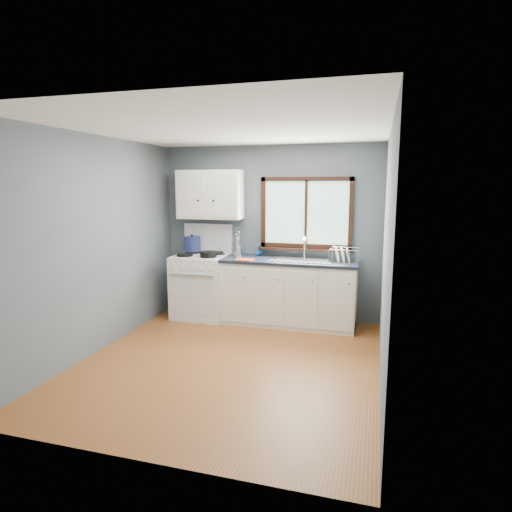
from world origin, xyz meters
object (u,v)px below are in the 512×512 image
(sink, at_px, (302,265))
(stockpot, at_px, (192,244))
(skillet, at_px, (209,253))
(utensil_crock, at_px, (238,250))
(base_cabinets, at_px, (288,295))
(dish_rack, at_px, (343,258))
(thermos, at_px, (236,246))
(gas_range, at_px, (201,284))

(sink, distance_m, stockpot, 1.69)
(skillet, relative_size, utensil_crock, 0.95)
(skillet, bearing_deg, base_cabinets, 12.90)
(base_cabinets, height_order, dish_rack, dish_rack)
(base_cabinets, height_order, thermos, thermos)
(gas_range, bearing_deg, dish_rack, 0.97)
(base_cabinets, height_order, skillet, skillet)
(utensil_crock, xyz_separation_m, dish_rack, (1.53, -0.11, -0.03))
(stockpot, relative_size, thermos, 0.91)
(thermos, bearing_deg, stockpot, 177.40)
(gas_range, distance_m, dish_rack, 2.10)
(base_cabinets, distance_m, dish_rack, 0.93)
(stockpot, height_order, dish_rack, stockpot)
(base_cabinets, distance_m, sink, 0.48)
(utensil_crock, bearing_deg, stockpot, -178.70)
(gas_range, xyz_separation_m, sink, (1.49, 0.02, 0.37))
(sink, bearing_deg, utensil_crock, 172.65)
(stockpot, xyz_separation_m, utensil_crock, (0.71, 0.02, -0.07))
(skillet, bearing_deg, gas_range, 146.75)
(dish_rack, bearing_deg, gas_range, -176.80)
(gas_range, bearing_deg, thermos, 10.47)
(dish_rack, bearing_deg, skillet, -172.26)
(base_cabinets, xyz_separation_m, utensil_crock, (-0.79, 0.12, 0.59))
(utensil_crock, distance_m, dish_rack, 1.53)
(gas_range, distance_m, thermos, 0.77)
(stockpot, xyz_separation_m, thermos, (0.71, -0.03, -0.01))
(stockpot, bearing_deg, sink, -3.72)
(sink, bearing_deg, thermos, 175.47)
(sink, height_order, utensil_crock, utensil_crock)
(sink, distance_m, dish_rack, 0.57)
(utensil_crock, height_order, thermos, utensil_crock)
(base_cabinets, bearing_deg, sink, -0.13)
(skillet, xyz_separation_m, stockpot, (-0.38, 0.27, 0.09))
(gas_range, relative_size, utensil_crock, 3.37)
(stockpot, distance_m, dish_rack, 2.24)
(base_cabinets, height_order, utensil_crock, utensil_crock)
(gas_range, height_order, stockpot, gas_range)
(base_cabinets, relative_size, utensil_crock, 4.59)
(gas_range, relative_size, thermos, 4.74)
(skillet, bearing_deg, stockpot, 148.85)
(sink, height_order, skillet, sink)
(stockpot, distance_m, utensil_crock, 0.71)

